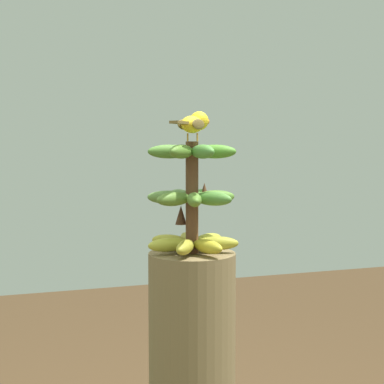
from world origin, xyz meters
TOP-DOWN VIEW (x-y plane):
  - banana_bunch at (-0.00, 0.00)m, footprint 0.29×0.29m
  - perched_bird at (0.03, -0.00)m, footprint 0.16×0.17m

SIDE VIEW (x-z plane):
  - banana_bunch at x=0.00m, z-range 1.08..1.42m
  - perched_bird at x=0.03m, z-range 1.43..1.52m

